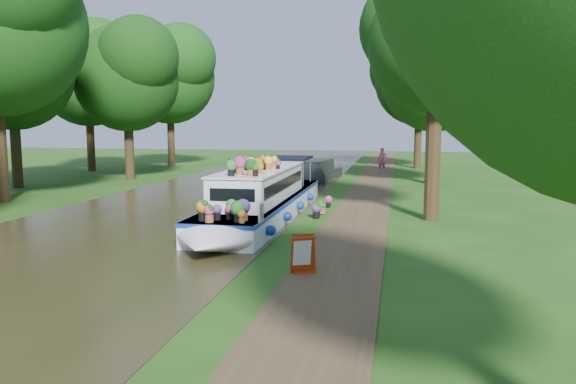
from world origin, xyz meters
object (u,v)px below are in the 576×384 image
at_px(plant_boat, 260,197).
at_px(sandwich_board, 303,255).
at_px(second_boat, 315,172).
at_px(pedestrian_pink, 382,160).

xyz_separation_m(plant_boat, sandwich_board, (2.70, -6.71, -0.43)).
bearing_deg(sandwich_board, plant_boat, 89.20).
xyz_separation_m(second_boat, pedestrian_pink, (3.82, 6.01, 0.38)).
relative_size(plant_boat, pedestrian_pink, 8.03).
distance_m(plant_boat, second_boat, 14.13).
height_order(plant_boat, second_boat, plant_boat).
relative_size(sandwich_board, pedestrian_pink, 0.52).
bearing_deg(sandwich_board, pedestrian_pink, 65.09).
relative_size(plant_boat, second_boat, 2.07).
bearing_deg(plant_boat, pedestrian_pink, 79.50).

